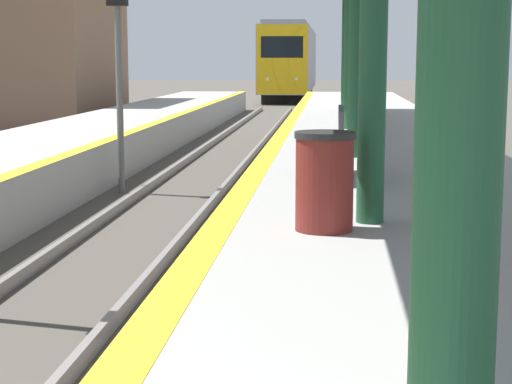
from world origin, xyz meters
TOP-DOWN VIEW (x-y plane):
  - train at (0.00, 54.04)m, footprint 2.80×19.79m
  - signal_mid at (-1.15, 13.79)m, footprint 0.36×0.31m
  - trash_bin at (2.64, 6.21)m, footprint 0.55×0.55m
  - bench at (2.69, 9.72)m, footprint 0.44×1.71m

SIDE VIEW (x-z plane):
  - trash_bin at x=2.64m, z-range 0.90..1.80m
  - bench at x=2.69m, z-range 0.92..1.84m
  - train at x=0.00m, z-range 0.04..4.58m
  - signal_mid at x=-1.15m, z-range 0.86..5.15m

